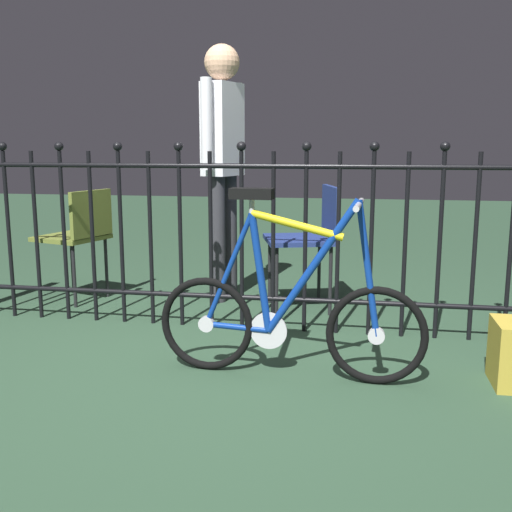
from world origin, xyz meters
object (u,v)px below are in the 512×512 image
at_px(chair_navy, 311,232).
at_px(chair_olive, 79,232).
at_px(bicycle, 288,312).
at_px(person_visitor, 223,149).

bearing_deg(chair_navy, chair_olive, -177.71).
xyz_separation_m(bicycle, chair_navy, (0.00, 1.24, 0.20)).
bearing_deg(bicycle, chair_navy, 89.91).
height_order(bicycle, chair_olive, bicycle).
bearing_deg(chair_olive, chair_navy, 2.29).
bearing_deg(person_visitor, bicycle, -65.59).
relative_size(chair_navy, chair_olive, 1.05).
bearing_deg(chair_navy, person_visitor, 166.33).
relative_size(bicycle, chair_olive, 1.62).
distance_m(chair_navy, chair_olive, 1.62).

